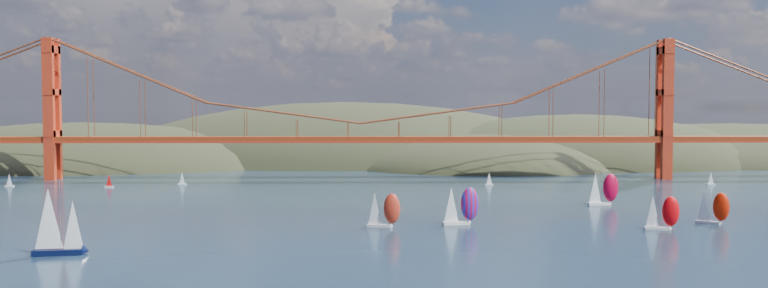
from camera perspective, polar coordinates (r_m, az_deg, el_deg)
headlands at (r=395.82m, az=4.92°, el=-3.10°), size 725.00×225.00×96.00m
bridge at (r=293.30m, az=-2.12°, el=3.59°), size 552.00×12.00×55.00m
sloop_navy at (r=156.70m, az=-23.73°, el=-5.47°), size 9.55×5.90×14.34m
racer_0 at (r=176.42m, az=-0.09°, el=-4.99°), size 8.13×4.33×9.12m
racer_1 at (r=184.20m, az=20.37°, el=-4.87°), size 7.87×3.94×8.85m
racer_2 at (r=198.06m, az=23.71°, el=-4.41°), size 7.57×6.55×8.80m
racer_3 at (r=224.92m, az=16.32°, el=-3.27°), size 9.09×4.01×10.30m
racer_rwb at (r=181.24m, az=5.82°, el=-4.63°), size 9.02×4.38×10.16m
distant_boat_1 at (r=297.70m, az=-26.65°, el=-2.46°), size 3.00×2.00×4.70m
distant_boat_2 at (r=281.00m, az=-20.21°, el=-2.64°), size 3.00×2.00×4.70m
distant_boat_3 at (r=282.37m, az=-15.14°, el=-2.53°), size 3.00×2.00×4.70m
distant_boat_4 at (r=296.58m, az=23.65°, el=-2.42°), size 3.00×2.00×4.70m
distant_boat_8 at (r=273.41m, az=8.02°, el=-2.64°), size 3.00×2.00×4.70m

